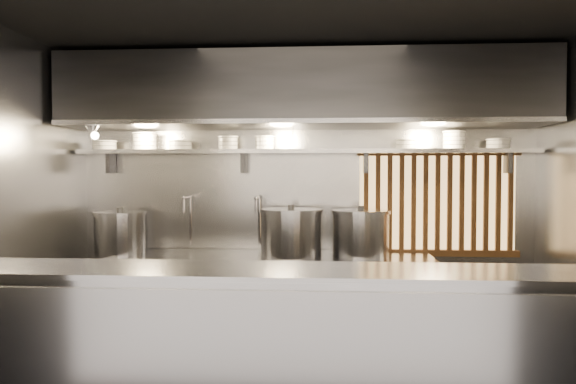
# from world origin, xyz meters

# --- Properties ---
(ceiling) EXTENTS (4.50, 4.50, 0.00)m
(ceiling) POSITION_xyz_m (0.00, 0.00, 2.80)
(ceiling) COLOR black
(ceiling) RESTS_ON wall_back
(wall_back) EXTENTS (4.50, 0.00, 4.50)m
(wall_back) POSITION_xyz_m (0.00, 1.50, 1.40)
(wall_back) COLOR gray
(wall_back) RESTS_ON floor
(wall_left) EXTENTS (0.00, 3.00, 3.00)m
(wall_left) POSITION_xyz_m (-2.25, 0.00, 1.40)
(wall_left) COLOR gray
(wall_left) RESTS_ON floor
(serving_counter) EXTENTS (4.50, 0.56, 1.13)m
(serving_counter) POSITION_xyz_m (0.00, -0.96, 0.57)
(serving_counter) COLOR #95959A
(serving_counter) RESTS_ON floor
(cooking_bench) EXTENTS (3.00, 0.70, 0.90)m
(cooking_bench) POSITION_xyz_m (-0.30, 1.13, 0.45)
(cooking_bench) COLOR #95959A
(cooking_bench) RESTS_ON floor
(bowl_shelf) EXTENTS (4.40, 0.34, 0.04)m
(bowl_shelf) POSITION_xyz_m (0.00, 1.32, 1.88)
(bowl_shelf) COLOR #95959A
(bowl_shelf) RESTS_ON wall_back
(exhaust_hood) EXTENTS (4.40, 0.81, 0.65)m
(exhaust_hood) POSITION_xyz_m (0.00, 1.10, 2.42)
(exhaust_hood) COLOR #2D2D30
(exhaust_hood) RESTS_ON ceiling
(wood_screen) EXTENTS (1.56, 0.09, 1.04)m
(wood_screen) POSITION_xyz_m (1.30, 1.45, 1.38)
(wood_screen) COLOR #FFC672
(wood_screen) RESTS_ON wall_back
(faucet_left) EXTENTS (0.04, 0.30, 0.50)m
(faucet_left) POSITION_xyz_m (-1.15, 1.37, 1.31)
(faucet_left) COLOR silver
(faucet_left) RESTS_ON wall_back
(faucet_right) EXTENTS (0.04, 0.30, 0.50)m
(faucet_right) POSITION_xyz_m (-0.45, 1.37, 1.31)
(faucet_right) COLOR silver
(faucet_right) RESTS_ON wall_back
(heat_lamp) EXTENTS (0.25, 0.35, 0.20)m
(heat_lamp) POSITION_xyz_m (-1.90, 0.85, 2.07)
(heat_lamp) COLOR #95959A
(heat_lamp) RESTS_ON exhaust_hood
(pendant_bulb) EXTENTS (0.09, 0.09, 0.19)m
(pendant_bulb) POSITION_xyz_m (-0.10, 1.20, 1.96)
(pendant_bulb) COLOR #2D2D30
(pendant_bulb) RESTS_ON exhaust_hood
(stock_pot_left) EXTENTS (0.53, 0.53, 0.44)m
(stock_pot_left) POSITION_xyz_m (-1.75, 1.11, 1.10)
(stock_pot_left) COLOR #95959A
(stock_pot_left) RESTS_ON cooking_bench
(stock_pot_mid) EXTENTS (0.67, 0.67, 0.48)m
(stock_pot_mid) POSITION_xyz_m (-0.11, 1.08, 1.12)
(stock_pot_mid) COLOR #95959A
(stock_pot_mid) RESTS_ON cooking_bench
(stock_pot_right) EXTENTS (0.68, 0.68, 0.47)m
(stock_pot_right) POSITION_xyz_m (0.54, 1.14, 1.11)
(stock_pot_right) COLOR #95959A
(stock_pot_right) RESTS_ON cooking_bench
(bowl_stack_0) EXTENTS (0.24, 0.24, 0.09)m
(bowl_stack_0) POSITION_xyz_m (-1.98, 1.32, 1.95)
(bowl_stack_0) COLOR white
(bowl_stack_0) RESTS_ON bowl_shelf
(bowl_stack_1) EXTENTS (0.25, 0.25, 0.17)m
(bowl_stack_1) POSITION_xyz_m (-1.58, 1.32, 1.98)
(bowl_stack_1) COLOR white
(bowl_stack_1) RESTS_ON bowl_shelf
(bowl_stack_2) EXTENTS (0.24, 0.24, 0.09)m
(bowl_stack_2) POSITION_xyz_m (-1.21, 1.32, 1.95)
(bowl_stack_2) COLOR white
(bowl_stack_2) RESTS_ON bowl_shelf
(bowl_stack_3) EXTENTS (0.20, 0.20, 0.13)m
(bowl_stack_3) POSITION_xyz_m (-0.74, 1.32, 1.97)
(bowl_stack_3) COLOR white
(bowl_stack_3) RESTS_ON bowl_shelf
(bowl_stack_4) EXTENTS (0.20, 0.20, 0.13)m
(bowl_stack_4) POSITION_xyz_m (-0.38, 1.32, 1.97)
(bowl_stack_4) COLOR white
(bowl_stack_4) RESTS_ON bowl_shelf
(bowl_stack_5) EXTENTS (0.21, 0.21, 0.09)m
(bowl_stack_5) POSITION_xyz_m (0.97, 1.32, 1.95)
(bowl_stack_5) COLOR white
(bowl_stack_5) RESTS_ON bowl_shelf
(bowl_stack_6) EXTENTS (0.22, 0.22, 0.17)m
(bowl_stack_6) POSITION_xyz_m (1.43, 1.32, 1.98)
(bowl_stack_6) COLOR white
(bowl_stack_6) RESTS_ON bowl_shelf
(bowl_stack_7) EXTENTS (0.23, 0.23, 0.09)m
(bowl_stack_7) POSITION_xyz_m (1.84, 1.32, 1.95)
(bowl_stack_7) COLOR white
(bowl_stack_7) RESTS_ON bowl_shelf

